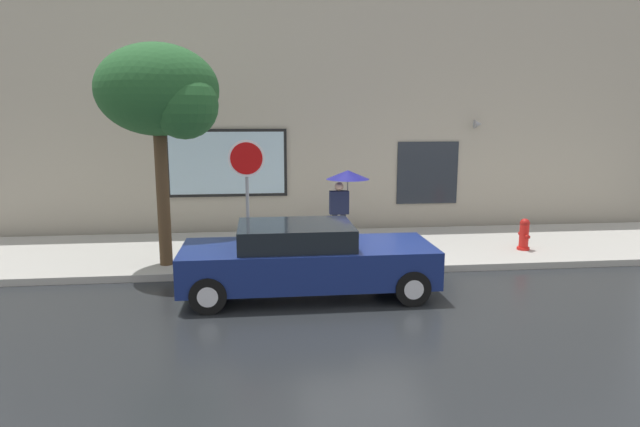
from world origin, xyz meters
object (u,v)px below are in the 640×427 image
Objects in this scene: pedestrian_with_umbrella at (345,185)px; stop_sign at (247,178)px; fire_hydrant at (524,234)px; parked_car at (306,259)px; street_tree at (163,95)px.

pedestrian_with_umbrella is 0.70× the size of stop_sign.
parked_car is at bearing -157.48° from fire_hydrant.
fire_hydrant is 8.85m from street_tree.
parked_car is 3.54m from pedestrian_with_umbrella.
pedestrian_with_umbrella is at bearing 18.65° from street_tree.
street_tree is at bearing 167.58° from stop_sign.
street_tree is at bearing -161.35° from pedestrian_with_umbrella.
street_tree reaches higher than parked_car.
stop_sign is (-6.55, -0.82, 1.53)m from fire_hydrant.
parked_car is at bearing -111.43° from pedestrian_with_umbrella.
parked_car is 2.27m from stop_sign.
parked_car is 2.49× the size of pedestrian_with_umbrella.
parked_car is 1.73× the size of stop_sign.
street_tree is at bearing -176.86° from fire_hydrant.
stop_sign is at bearing -172.87° from fire_hydrant.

